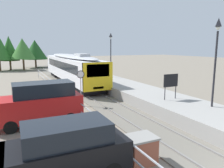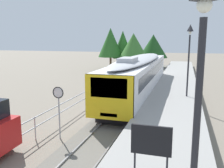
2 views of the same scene
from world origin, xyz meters
name	(u,v)px [view 2 (image 2 of 2)]	position (x,y,z in m)	size (l,w,h in m)	color
ground_plane	(103,97)	(-3.00, 22.00, 0.00)	(160.00, 160.00, 0.00)	slate
track_rails	(135,99)	(0.00, 22.00, 0.03)	(3.20, 60.00, 0.14)	#6B665B
commuter_train	(139,73)	(0.00, 23.43, 2.14)	(2.82, 18.62, 3.74)	silver
station_platform	(174,97)	(3.25, 22.00, 0.45)	(3.90, 60.00, 0.90)	#999691
platform_lamp_near_end	(200,73)	(4.22, 5.74, 4.62)	(0.34, 0.34, 5.35)	#232328
platform_lamp_mid_platform	(189,47)	(4.22, 20.67, 4.62)	(0.34, 0.34, 5.35)	#232328
platform_notice_board	(151,142)	(3.15, 8.38, 2.19)	(1.20, 0.08, 1.80)	#232328
speed_limit_sign	(58,100)	(-2.15, 12.48, 2.12)	(0.61, 0.10, 2.81)	#9EA0A5
carpark_fence	(35,123)	(-3.30, 12.00, 0.91)	(0.06, 36.06, 1.25)	#9EA0A5
tree_behind_carpark	(123,45)	(-6.93, 44.80, 4.27)	(3.74, 3.74, 6.73)	brown
tree_behind_station_far	(133,45)	(-4.55, 42.78, 4.24)	(4.70, 4.70, 6.24)	brown
tree_distant_left	(153,46)	(-1.79, 47.29, 3.98)	(5.29, 5.29, 6.09)	brown
tree_distant_centre	(111,43)	(-8.77, 43.31, 4.65)	(4.36, 4.36, 7.17)	brown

